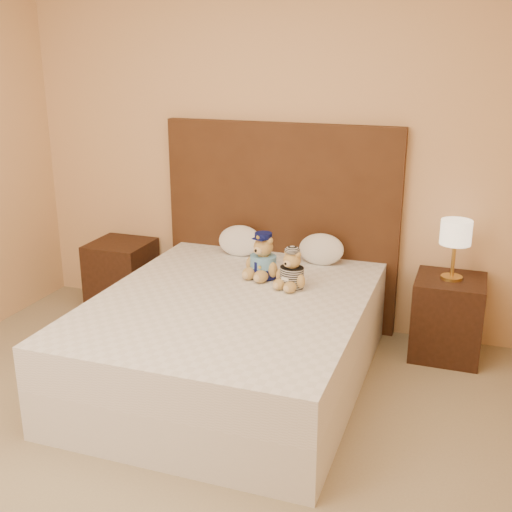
{
  "coord_description": "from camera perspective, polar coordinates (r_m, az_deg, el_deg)",
  "views": [
    {
      "loc": [
        1.35,
        -2.18,
        2.0
      ],
      "look_at": [
        0.08,
        1.45,
        0.75
      ],
      "focal_mm": 45.0,
      "sensor_mm": 36.0,
      "label": 1
    }
  ],
  "objects": [
    {
      "name": "nightstand_right",
      "position": [
        4.52,
        16.66,
        -5.23
      ],
      "size": [
        0.45,
        0.45,
        0.55
      ],
      "primitive_type": "cube",
      "color": "#341B10",
      "rests_on": "ground"
    },
    {
      "name": "pillow_left",
      "position": [
        4.7,
        -1.45,
        1.5
      ],
      "size": [
        0.33,
        0.21,
        0.23
      ],
      "primitive_type": "ellipsoid",
      "color": "white",
      "rests_on": "bed"
    },
    {
      "name": "room_walls",
      "position": [
        2.97,
        -8.01,
        14.11
      ],
      "size": [
        4.04,
        4.52,
        2.72
      ],
      "color": "#E5B37D",
      "rests_on": "ground"
    },
    {
      "name": "teddy_police",
      "position": [
        4.21,
        0.65,
        0.03
      ],
      "size": [
        0.33,
        0.32,
        0.3
      ],
      "primitive_type": null,
      "rotation": [
        0.0,
        0.0,
        -0.34
      ],
      "color": "#AE8243",
      "rests_on": "bed"
    },
    {
      "name": "nightstand_left",
      "position": [
        5.21,
        -11.83,
        -1.71
      ],
      "size": [
        0.45,
        0.45,
        0.55
      ],
      "primitive_type": "cube",
      "color": "#341B10",
      "rests_on": "ground"
    },
    {
      "name": "ground",
      "position": [
        3.25,
        -10.45,
        -20.33
      ],
      "size": [
        4.0,
        4.5,
        0.0
      ],
      "primitive_type": "cube",
      "color": "tan",
      "rests_on": "ground"
    },
    {
      "name": "bed",
      "position": [
        4.02,
        -2.22,
        -7.39
      ],
      "size": [
        1.6,
        2.0,
        0.55
      ],
      "color": "white",
      "rests_on": "ground"
    },
    {
      "name": "pillow_right",
      "position": [
        4.52,
        5.82,
        0.73
      ],
      "size": [
        0.32,
        0.21,
        0.23
      ],
      "primitive_type": "ellipsoid",
      "color": "white",
      "rests_on": "bed"
    },
    {
      "name": "headboard",
      "position": [
        4.76,
        2.18,
        2.76
      ],
      "size": [
        1.75,
        0.08,
        1.5
      ],
      "primitive_type": "cube",
      "color": "#462815",
      "rests_on": "ground"
    },
    {
      "name": "lamp",
      "position": [
        4.33,
        17.33,
        1.76
      ],
      "size": [
        0.2,
        0.2,
        0.4
      ],
      "color": "gold",
      "rests_on": "nightstand_right"
    },
    {
      "name": "teddy_prisoner",
      "position": [
        4.04,
        3.21,
        -1.15
      ],
      "size": [
        0.29,
        0.28,
        0.26
      ],
      "primitive_type": null,
      "rotation": [
        0.0,
        0.0,
        -0.35
      ],
      "color": "#AE8243",
      "rests_on": "bed"
    }
  ]
}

